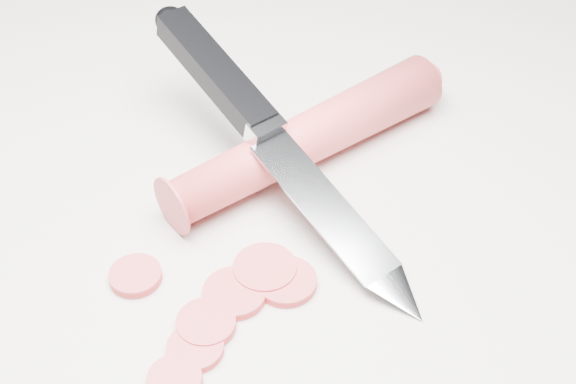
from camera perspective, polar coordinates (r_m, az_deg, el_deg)
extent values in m
plane|color=beige|center=(0.50, -6.05, -5.40)|extent=(2.40, 2.40, 0.00)
cylinder|color=#D83B3F|center=(0.55, 1.45, 3.87)|extent=(0.21, 0.14, 0.04)
cylinder|color=#C73B42|center=(0.46, -5.84, -9.31)|extent=(0.03, 0.03, 0.01)
cylinder|color=#C73B42|center=(0.48, -3.82, -7.19)|extent=(0.04, 0.04, 0.01)
cylinder|color=#C73B42|center=(0.48, -0.15, -6.38)|extent=(0.04, 0.04, 0.01)
cylinder|color=#C73B42|center=(0.49, -1.66, -5.53)|extent=(0.04, 0.04, 0.01)
cylinder|color=#C73B42|center=(0.49, -10.79, -5.88)|extent=(0.03, 0.03, 0.01)
cylinder|color=#C73B42|center=(0.44, -8.06, -13.11)|extent=(0.03, 0.03, 0.01)
cylinder|color=#C73B42|center=(0.46, -6.61, -10.96)|extent=(0.03, 0.03, 0.01)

